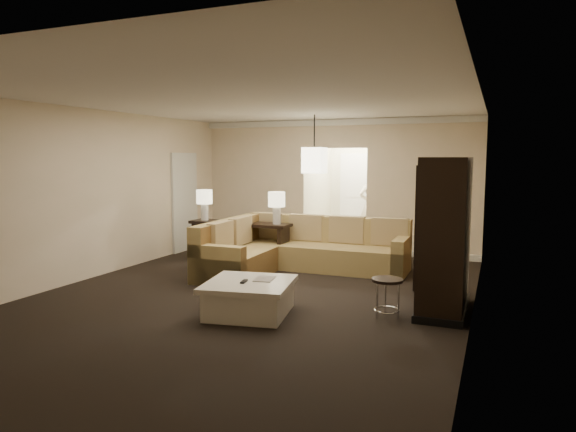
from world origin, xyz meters
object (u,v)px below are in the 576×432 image
at_px(sectional_sofa, 294,250).
at_px(console_table, 240,238).
at_px(person, 372,202).
at_px(armoire, 444,238).
at_px(coffee_table, 249,297).
at_px(drink_table, 387,289).

bearing_deg(sectional_sofa, console_table, 166.87).
bearing_deg(console_table, person, 64.56).
distance_m(armoire, person, 5.68).
height_order(coffee_table, console_table, console_table).
xyz_separation_m(sectional_sofa, console_table, (-1.23, 0.27, 0.09)).
bearing_deg(person, drink_table, 92.49).
distance_m(coffee_table, console_table, 3.32).
xyz_separation_m(sectional_sofa, coffee_table, (0.42, -2.60, -0.15)).
relative_size(drink_table, person, 0.26).
bearing_deg(armoire, drink_table, -139.07).
height_order(sectional_sofa, armoire, armoire).
bearing_deg(person, sectional_sofa, 69.55).
bearing_deg(sectional_sofa, coffee_table, -81.60).
bearing_deg(person, coffee_table, 76.53).
height_order(console_table, drink_table, console_table).
distance_m(drink_table, person, 6.02).
height_order(sectional_sofa, drink_table, sectional_sofa).
distance_m(coffee_table, armoire, 2.63).
height_order(coffee_table, drink_table, drink_table).
bearing_deg(armoire, coffee_table, -154.26).
height_order(coffee_table, person, person).
height_order(console_table, person, person).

